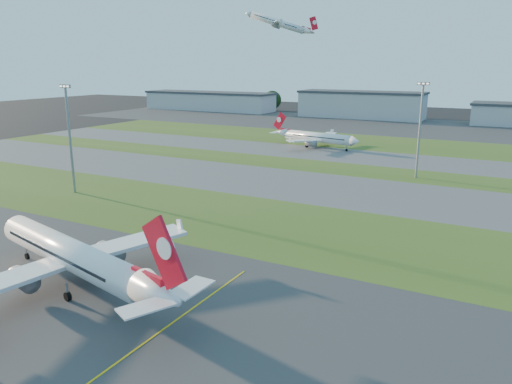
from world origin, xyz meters
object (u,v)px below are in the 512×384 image
Objects in this scene: light_mast_west at (69,132)px; light_mast_centre at (420,124)px; airliner_taxiing at (317,137)px; airliner_parked at (72,256)px.

light_mast_centre is (70.00, 56.00, 0.00)m from light_mast_west.
airliner_taxiing is 1.34× the size of light_mast_centre.
airliner_parked is 1.19× the size of airliner_taxiing.
airliner_taxiing is at bearing 109.83° from airliner_parked.
airliner_parked is 1.60× the size of light_mast_centre.
airliner_taxiing is 1.34× the size of light_mast_west.
light_mast_centre reaches higher than airliner_taxiing.
light_mast_west is at bearing 84.40° from airliner_taxiing.
light_mast_west is at bearing -141.34° from light_mast_centre.
airliner_parked reaches higher than airliner_taxiing.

